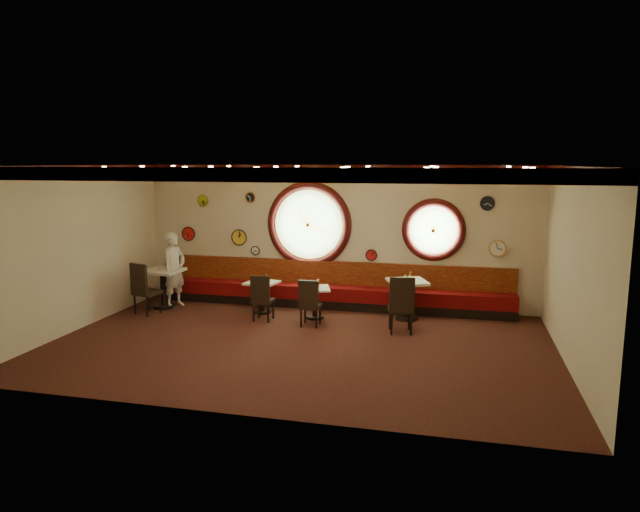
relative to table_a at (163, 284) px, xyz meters
The scene contains 48 objects.
floor 4.15m from the table_a, 26.15° to the right, with size 9.00×6.00×0.00m, color black.
ceiling 4.89m from the table_a, 26.15° to the right, with size 9.00×6.00×0.02m, color gold.
wall_back 4.02m from the table_a, 17.83° to the left, with size 9.00×0.02×3.20m, color beige.
wall_front 6.16m from the table_a, 52.50° to the right, with size 9.00×0.02×3.20m, color beige.
wall_left 2.24m from the table_a, 114.01° to the right, with size 0.02×6.00×3.20m, color beige.
wall_right 8.46m from the table_a, 12.48° to the right, with size 0.02×6.00×3.20m, color beige.
molding_back 4.63m from the table_a, 17.12° to the left, with size 9.00×0.10×0.18m, color #350A09.
molding_front 6.55m from the table_a, 52.21° to the right, with size 9.00×0.10×0.18m, color #350A09.
molding_left 3.23m from the table_a, 112.68° to the right, with size 0.10×6.00×0.18m, color #350A09.
molding_right 8.73m from the table_a, 12.55° to the right, with size 0.10×6.00×0.18m, color #350A09.
banquette_base 3.83m from the table_a, 13.81° to the left, with size 8.00×0.55×0.20m, color black.
banquette_seat 3.81m from the table_a, 13.81° to the left, with size 8.00×0.55×0.30m, color #5B070A.
banquette_back 3.87m from the table_a, 16.98° to the left, with size 8.00×0.10×0.55m, color #5D0709.
porthole_left_glass 3.56m from the table_a, 20.92° to the left, with size 1.66×1.66×0.02m, color #81AB67.
porthole_left_frame 3.55m from the table_a, 20.68° to the left, with size 1.98×1.98×0.18m, color #350A09.
porthole_left_ring 3.54m from the table_a, 20.19° to the left, with size 1.61×1.61×0.03m, color gold.
porthole_right_glass 6.14m from the table_a, 11.35° to the left, with size 1.10×1.10×0.02m, color #81AB67.
porthole_right_frame 6.14m from the table_a, 11.21° to the left, with size 1.38×1.38×0.18m, color #350A09.
porthole_right_ring 6.13m from the table_a, 10.93° to the left, with size 1.09×1.09×0.03m, color gold.
wall_clock_0 4.73m from the table_a, 14.18° to the left, with size 0.24×0.24×0.03m, color red.
wall_clock_1 2.79m from the table_a, 34.14° to the left, with size 0.24×0.24×0.03m, color black.
wall_clock_2 2.19m from the table_a, 66.77° to the left, with size 0.26×0.26×0.03m, color #89C026.
wall_clock_3 1.52m from the table_a, 85.40° to the left, with size 0.32×0.32×0.03m, color red.
wall_clock_4 7.39m from the table_a, ahead, with size 0.34×0.34×0.03m, color white.
wall_clock_5 2.22m from the table_a, 32.62° to the left, with size 0.20×0.20×0.03m, color white.
wall_clock_6 7.32m from the table_a, ahead, with size 0.28×0.28×0.03m, color black.
wall_clock_7 2.04m from the table_a, 39.49° to the left, with size 0.36×0.36×0.03m, color gold.
table_a is the anchor object (origin of this frame).
table_b 2.32m from the table_a, ahead, with size 0.73×0.73×0.69m.
table_c 3.54m from the table_a, ahead, with size 0.76×0.76×0.66m.
table_d 5.43m from the table_a, ahead, with size 0.98×0.98×0.83m.
chair_a 0.67m from the table_a, 100.81° to the right, with size 0.60×0.60×0.70m.
chair_b 2.59m from the table_a, 12.14° to the right, with size 0.41×0.41×0.60m.
chair_c 3.65m from the table_a, 10.99° to the right, with size 0.40×0.40×0.60m.
chair_d 5.46m from the table_a, ahead, with size 0.55×0.55×0.69m.
condiment_a_salt 0.38m from the table_a, 126.24° to the left, with size 0.03×0.03×0.10m, color silver.
condiment_b_salt 2.21m from the table_a, ahead, with size 0.03×0.03×0.09m, color silver.
condiment_c_salt 3.49m from the table_a, ahead, with size 0.04×0.04×0.10m, color silver.
condiment_d_salt 5.40m from the table_a, ahead, with size 0.04×0.04×0.11m, color silver.
condiment_a_pepper 0.39m from the table_a, 87.19° to the right, with size 0.04×0.04×0.11m, color silver.
condiment_b_pepper 2.34m from the table_a, ahead, with size 0.03×0.03×0.10m, color silver.
condiment_c_pepper 3.55m from the table_a, ahead, with size 0.03×0.03×0.09m, color silver.
condiment_d_pepper 5.43m from the table_a, ahead, with size 0.03×0.03×0.10m, color silver.
condiment_a_bottle 0.42m from the table_a, 23.08° to the left, with size 0.05×0.05×0.17m, color gold.
condiment_b_bottle 2.41m from the table_a, ahead, with size 0.05×0.05×0.18m, color gold.
condiment_c_bottle 3.60m from the table_a, ahead, with size 0.05×0.05×0.16m, color gold.
condiment_d_bottle 5.50m from the table_a, ahead, with size 0.05×0.05×0.17m, color yellow.
waiter 0.40m from the table_a, 39.00° to the left, with size 0.62×0.41×1.70m, color white.
Camera 1 is at (2.68, -9.56, 3.27)m, focal length 32.00 mm.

